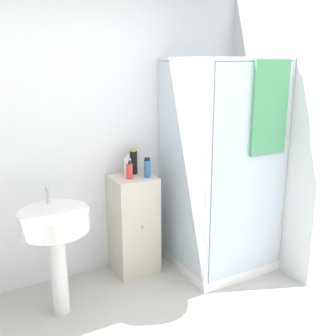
{
  "coord_description": "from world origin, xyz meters",
  "views": [
    {
      "loc": [
        -0.8,
        -1.51,
        1.88
      ],
      "look_at": [
        0.67,
        1.17,
        1.03
      ],
      "focal_mm": 42.0,
      "sensor_mm": 36.0,
      "label": 1
    }
  ],
  "objects_px": {
    "sink": "(55,232)",
    "shampoo_bottle_blue": "(147,168)",
    "soap_dispenser": "(129,171)",
    "shampoo_bottle_tall_black": "(134,161)",
    "lotion_bottle_white": "(128,167)"
  },
  "relations": [
    {
      "from": "sink",
      "to": "shampoo_bottle_blue",
      "type": "xyz_separation_m",
      "value": [
        0.85,
        0.22,
        0.32
      ]
    },
    {
      "from": "sink",
      "to": "shampoo_bottle_tall_black",
      "type": "xyz_separation_m",
      "value": [
        0.8,
        0.37,
        0.35
      ]
    },
    {
      "from": "shampoo_bottle_blue",
      "to": "shampoo_bottle_tall_black",
      "type": "bearing_deg",
      "value": 110.23
    },
    {
      "from": "soap_dispenser",
      "to": "shampoo_bottle_tall_black",
      "type": "relative_size",
      "value": 0.7
    },
    {
      "from": "sink",
      "to": "soap_dispenser",
      "type": "height_order",
      "value": "soap_dispenser"
    },
    {
      "from": "sink",
      "to": "lotion_bottle_white",
      "type": "xyz_separation_m",
      "value": [
        0.73,
        0.34,
        0.32
      ]
    },
    {
      "from": "soap_dispenser",
      "to": "lotion_bottle_white",
      "type": "relative_size",
      "value": 0.86
    },
    {
      "from": "soap_dispenser",
      "to": "lotion_bottle_white",
      "type": "bearing_deg",
      "value": 76.0
    },
    {
      "from": "sink",
      "to": "lotion_bottle_white",
      "type": "height_order",
      "value": "lotion_bottle_white"
    },
    {
      "from": "sink",
      "to": "shampoo_bottle_blue",
      "type": "distance_m",
      "value": 0.94
    },
    {
      "from": "soap_dispenser",
      "to": "shampoo_bottle_blue",
      "type": "xyz_separation_m",
      "value": [
        0.15,
        -0.03,
        0.02
      ]
    },
    {
      "from": "sink",
      "to": "lotion_bottle_white",
      "type": "bearing_deg",
      "value": 25.24
    },
    {
      "from": "soap_dispenser",
      "to": "shampoo_bottle_tall_black",
      "type": "bearing_deg",
      "value": 52.73
    },
    {
      "from": "soap_dispenser",
      "to": "shampoo_bottle_tall_black",
      "type": "distance_m",
      "value": 0.16
    },
    {
      "from": "shampoo_bottle_tall_black",
      "to": "sink",
      "type": "bearing_deg",
      "value": -154.81
    }
  ]
}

